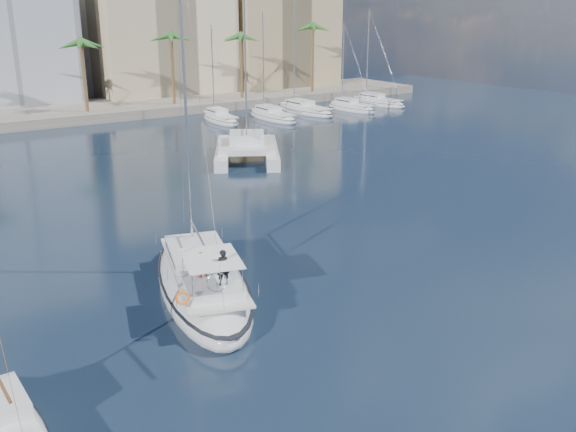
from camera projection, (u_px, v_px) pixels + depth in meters
ground at (305, 291)px, 33.05m from camera, size 160.00×160.00×0.00m
quay at (28, 116)px, 81.06m from camera, size 120.00×14.00×1.20m
building_beige at (158, 33)px, 96.80m from camera, size 20.00×14.00×20.00m
building_tan_right at (277, 37)px, 106.06m from camera, size 18.00×12.00×18.00m
palm_centre at (25, 38)px, 74.86m from camera, size 3.60×3.60×12.30m
palm_right at (271, 32)px, 92.76m from camera, size 3.60×3.60×12.30m
main_sloop at (202, 283)px, 32.60m from camera, size 7.78×13.92×19.69m
catamaran at (247, 147)px, 61.14m from camera, size 10.87×13.00×17.03m
seagull at (173, 298)px, 31.44m from camera, size 0.97×0.42×0.18m
moored_yacht_a at (220, 122)px, 80.71m from camera, size 3.37×9.52×11.90m
moored_yacht_b at (272, 119)px, 82.55m from camera, size 3.32×10.83×13.72m
moored_yacht_c at (305, 113)px, 87.56m from camera, size 3.98×12.33×15.54m
moored_yacht_d at (351, 110)px, 89.40m from camera, size 3.52×9.55×11.90m
moored_yacht_e at (377, 105)px, 94.40m from camera, size 4.61×11.11×13.72m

